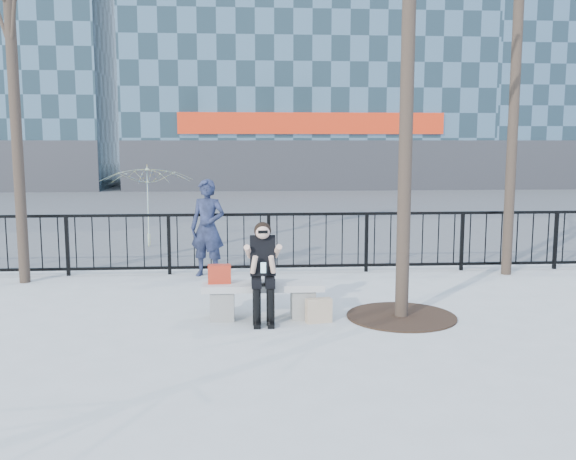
{
  "coord_description": "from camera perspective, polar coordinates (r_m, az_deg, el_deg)",
  "views": [
    {
      "loc": [
        -0.24,
        -8.53,
        2.41
      ],
      "look_at": [
        0.4,
        0.8,
        1.1
      ],
      "focal_mm": 40.0,
      "sensor_mm": 36.0,
      "label": 1
    }
  ],
  "objects": [
    {
      "name": "vendor_umbrella",
      "position": [
        14.8,
        -12.34,
        2.09
      ],
      "size": [
        2.19,
        2.23,
        1.88
      ],
      "primitive_type": "imported",
      "rotation": [
        0.0,
        0.0,
        0.07
      ],
      "color": "yellow",
      "rests_on": "ground"
    },
    {
      "name": "ground",
      "position": [
        8.87,
        -2.24,
        -7.81
      ],
      "size": [
        120.0,
        120.0,
        0.0
      ],
      "primitive_type": "plane",
      "color": "#A1A19C",
      "rests_on": "ground"
    },
    {
      "name": "handbag",
      "position": [
        8.74,
        -6.12,
        -3.91
      ],
      "size": [
        0.32,
        0.16,
        0.25
      ],
      "primitive_type": "cube",
      "rotation": [
        0.0,
        0.0,
        0.06
      ],
      "color": "#B22915",
      "rests_on": "bench_main"
    },
    {
      "name": "bench_main",
      "position": [
        8.79,
        -2.26,
        -5.92
      ],
      "size": [
        1.65,
        0.46,
        0.49
      ],
      "color": "slate",
      "rests_on": "ground"
    },
    {
      "name": "seated_woman",
      "position": [
        8.55,
        -2.24,
        -3.77
      ],
      "size": [
        0.5,
        0.64,
        1.34
      ],
      "color": "black",
      "rests_on": "ground"
    },
    {
      "name": "tree_grate",
      "position": [
        9.02,
        10.04,
        -7.57
      ],
      "size": [
        1.5,
        1.5,
        0.02
      ],
      "primitive_type": "cylinder",
      "color": "black",
      "rests_on": "ground"
    },
    {
      "name": "shopping_bag",
      "position": [
        8.62,
        2.75,
        -7.16
      ],
      "size": [
        0.36,
        0.2,
        0.33
      ],
      "primitive_type": "cube",
      "rotation": [
        0.0,
        0.0,
        0.21
      ],
      "color": "beige",
      "rests_on": "ground"
    },
    {
      "name": "railing",
      "position": [
        11.68,
        -2.7,
        -1.18
      ],
      "size": [
        14.0,
        0.06,
        1.1
      ],
      "color": "black",
      "rests_on": "ground"
    },
    {
      "name": "street_surface",
      "position": [
        23.65,
        -3.34,
        2.14
      ],
      "size": [
        60.0,
        23.0,
        0.01
      ],
      "primitive_type": "cube",
      "color": "#474747",
      "rests_on": "ground"
    },
    {
      "name": "standing_man",
      "position": [
        11.45,
        -7.15,
        0.18
      ],
      "size": [
        0.74,
        0.6,
        1.74
      ],
      "primitive_type": "imported",
      "rotation": [
        0.0,
        0.0,
        -0.34
      ],
      "color": "black",
      "rests_on": "ground"
    }
  ]
}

